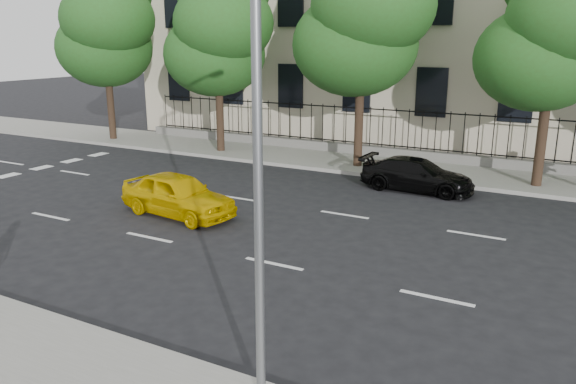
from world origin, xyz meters
name	(u,v)px	position (x,y,z in m)	size (l,w,h in m)	color
ground	(215,305)	(0.00, 0.00, 0.00)	(120.00, 120.00, 0.00)	black
far_sidewalk	(409,168)	(0.00, 14.00, 0.07)	(60.00, 4.00, 0.15)	gray
lane_markings	(314,236)	(0.00, 4.75, 0.01)	(49.60, 4.62, 0.01)	silver
iron_fence	(421,148)	(0.00, 15.70, 0.65)	(30.00, 0.50, 2.20)	slate
street_light	(277,55)	(2.50, -1.77, 5.15)	(0.25, 3.32, 8.05)	slate
tree_a	(107,22)	(-15.96, 13.36, 6.13)	(5.71, 5.31, 9.39)	#382619
tree_b	(220,27)	(-8.96, 13.36, 5.84)	(5.53, 5.12, 8.97)	#382619
tree_c	(365,11)	(-1.96, 13.36, 6.41)	(5.89, 5.50, 9.80)	#382619
tree_d	(557,24)	(5.04, 13.36, 5.84)	(5.34, 4.94, 8.84)	#382619
yellow_taxi	(178,195)	(-4.57, 4.51, 0.67)	(1.59, 3.95, 1.34)	#D9AE00
black_sedan	(417,175)	(1.18, 10.93, 0.59)	(1.66, 4.08, 1.18)	black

